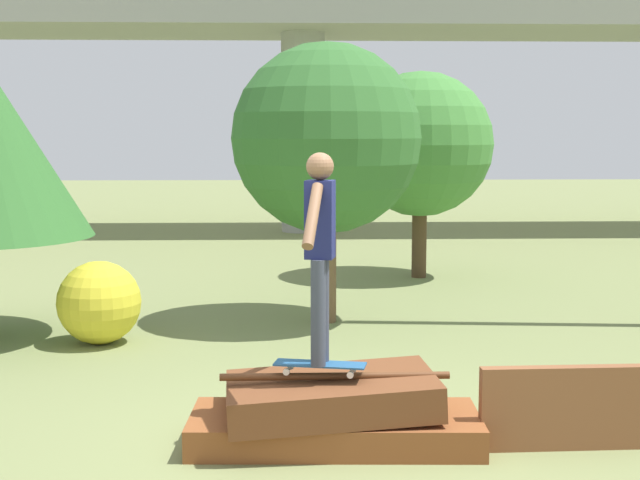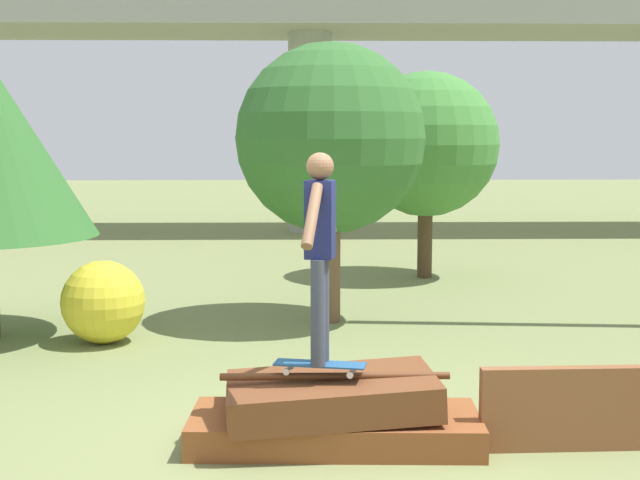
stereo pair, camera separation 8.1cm
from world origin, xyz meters
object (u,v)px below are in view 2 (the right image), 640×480
Objects in this scene: tree_behind_right at (331,139)px; bush_yellow_flowering at (103,302)px; skateboard at (320,365)px; skater at (320,242)px; tree_mid_back at (426,145)px.

bush_yellow_flowering is at bearing -157.46° from tree_behind_right.
skater reaches higher than skateboard.
skateboard is 8.81m from tree_mid_back.
skater is at bearing 26.57° from skateboard.
skater is 1.69× the size of bush_yellow_flowering.
skateboard is at bearing -93.04° from tree_behind_right.
skateboard is 5.11m from tree_behind_right.
skater is 8.68m from tree_mid_back.
skateboard is 4.43m from bush_yellow_flowering.
skater is 0.47× the size of tree_mid_back.
skater is at bearing -54.95° from bush_yellow_flowering.
bush_yellow_flowering is at bearing -133.74° from tree_mid_back.
skater is 4.58m from bush_yellow_flowering.
tree_mid_back is 6.87m from bush_yellow_flowering.
tree_mid_back is (2.04, 8.41, 0.65)m from skater.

